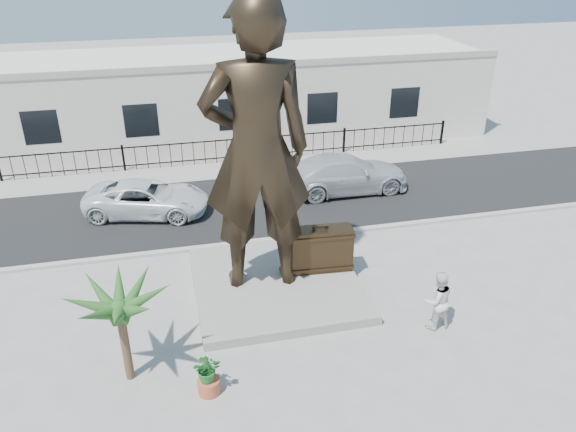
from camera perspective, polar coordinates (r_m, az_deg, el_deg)
name	(u,v)px	position (r m, az deg, el deg)	size (l,w,h in m)	color
ground	(303,313)	(17.21, 1.54, -9.82)	(100.00, 100.00, 0.00)	#9E9991
street	(256,201)	(23.93, -3.29, 1.50)	(40.00, 7.00, 0.01)	black
curb	(273,240)	(20.85, -1.57, -2.42)	(40.00, 0.25, 0.12)	#A5A399
far_sidewalk	(241,167)	(27.55, -4.78, 5.01)	(40.00, 2.50, 0.02)	#9E9991
plinth	(276,284)	(18.22, -1.18, -6.89)	(5.20, 5.20, 0.30)	gray
fence	(238,150)	(28.07, -5.08, 6.72)	(22.00, 0.10, 1.20)	black
building	(225,96)	(31.56, -6.38, 12.03)	(28.00, 7.00, 4.40)	silver
statue	(256,151)	(16.20, -3.24, 6.60)	(3.19, 2.09, 8.75)	black
suitcase	(319,249)	(18.33, 3.21, -3.39)	(2.12, 0.68, 1.50)	#302314
tourist	(437,300)	(16.70, 14.92, -8.29)	(0.89, 0.70, 1.84)	white
car_white	(147,198)	(23.27, -14.14, 1.76)	(2.26, 4.90, 1.36)	silver
car_silver	(345,174)	(24.70, 5.82, 4.31)	(2.27, 5.58, 1.62)	#BBBEC0
worker	(242,152)	(27.18, -4.65, 6.50)	(1.01, 0.58, 1.56)	#F5480C
palm_tree	(131,377)	(15.66, -15.68, -15.47)	(1.80, 1.80, 3.20)	#244F1C
planter	(209,386)	(14.73, -8.03, -16.73)	(0.56, 0.56, 0.40)	#B4512F
shrub	(207,368)	(14.34, -8.18, -15.06)	(0.68, 0.59, 0.76)	#206524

